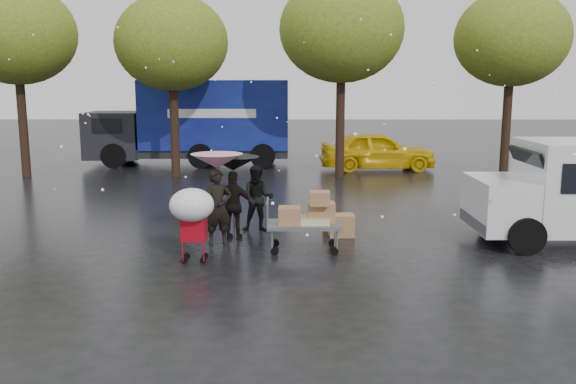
{
  "coord_description": "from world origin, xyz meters",
  "views": [
    {
      "loc": [
        0.72,
        -12.09,
        3.41
      ],
      "look_at": [
        0.66,
        1.0,
        1.05
      ],
      "focal_mm": 38.0,
      "sensor_mm": 36.0,
      "label": 1
    }
  ],
  "objects_px": {
    "shopping_cart": "(192,209)",
    "yellow_taxi": "(377,151)",
    "person_pink": "(218,207)",
    "person_black": "(234,206)",
    "blue_truck": "(196,123)",
    "vendor_cart": "(308,216)"
  },
  "relations": [
    {
      "from": "person_black",
      "to": "blue_truck",
      "type": "distance_m",
      "value": 12.75
    },
    {
      "from": "shopping_cart",
      "to": "blue_truck",
      "type": "xyz_separation_m",
      "value": [
        -2.11,
        14.24,
        0.69
      ]
    },
    {
      "from": "person_pink",
      "to": "person_black",
      "type": "distance_m",
      "value": 0.53
    },
    {
      "from": "person_pink",
      "to": "yellow_taxi",
      "type": "bearing_deg",
      "value": 47.67
    },
    {
      "from": "person_black",
      "to": "vendor_cart",
      "type": "xyz_separation_m",
      "value": [
        1.6,
        -0.94,
        -0.03
      ]
    },
    {
      "from": "shopping_cart",
      "to": "blue_truck",
      "type": "bearing_deg",
      "value": 98.41
    },
    {
      "from": "blue_truck",
      "to": "shopping_cart",
      "type": "bearing_deg",
      "value": -81.59
    },
    {
      "from": "person_pink",
      "to": "blue_truck",
      "type": "distance_m",
      "value": 13.12
    },
    {
      "from": "person_pink",
      "to": "vendor_cart",
      "type": "bearing_deg",
      "value": -33.37
    },
    {
      "from": "person_black",
      "to": "vendor_cart",
      "type": "bearing_deg",
      "value": 159.44
    },
    {
      "from": "person_black",
      "to": "blue_truck",
      "type": "xyz_separation_m",
      "value": [
        -2.72,
        12.42,
        1.0
      ]
    },
    {
      "from": "vendor_cart",
      "to": "yellow_taxi",
      "type": "relative_size",
      "value": 0.34
    },
    {
      "from": "vendor_cart",
      "to": "blue_truck",
      "type": "relative_size",
      "value": 0.18
    },
    {
      "from": "vendor_cart",
      "to": "shopping_cart",
      "type": "bearing_deg",
      "value": -158.21
    },
    {
      "from": "person_pink",
      "to": "shopping_cart",
      "type": "xyz_separation_m",
      "value": [
        -0.32,
        -1.39,
        0.26
      ]
    },
    {
      "from": "yellow_taxi",
      "to": "shopping_cart",
      "type": "bearing_deg",
      "value": 155.14
    },
    {
      "from": "person_pink",
      "to": "yellow_taxi",
      "type": "xyz_separation_m",
      "value": [
        4.95,
        11.25,
        -0.04
      ]
    },
    {
      "from": "shopping_cart",
      "to": "yellow_taxi",
      "type": "height_order",
      "value": "yellow_taxi"
    },
    {
      "from": "blue_truck",
      "to": "yellow_taxi",
      "type": "xyz_separation_m",
      "value": [
        7.37,
        -1.61,
        -0.99
      ]
    },
    {
      "from": "person_pink",
      "to": "blue_truck",
      "type": "relative_size",
      "value": 0.19
    },
    {
      "from": "person_black",
      "to": "shopping_cart",
      "type": "xyz_separation_m",
      "value": [
        -0.61,
        -1.83,
        0.3
      ]
    },
    {
      "from": "vendor_cart",
      "to": "shopping_cart",
      "type": "distance_m",
      "value": 2.41
    }
  ]
}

